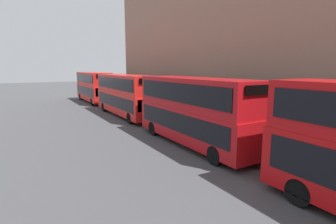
{
  "coord_description": "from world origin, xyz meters",
  "views": [
    {
      "loc": [
        -7.9,
        2.73,
        4.86
      ],
      "look_at": [
        0.48,
        17.18,
        2.02
      ],
      "focal_mm": 28.0,
      "sensor_mm": 36.0,
      "label": 1
    }
  ],
  "objects_px": {
    "bus_third_in_queue": "(126,93)",
    "bus_trailing": "(94,86)",
    "pedestrian": "(122,99)",
    "bus_second_in_queue": "(194,108)"
  },
  "relations": [
    {
      "from": "bus_third_in_queue",
      "to": "bus_trailing",
      "type": "xyz_separation_m",
      "value": [
        0.0,
        12.47,
        0.02
      ]
    },
    {
      "from": "bus_trailing",
      "to": "pedestrian",
      "type": "height_order",
      "value": "bus_trailing"
    },
    {
      "from": "bus_third_in_queue",
      "to": "pedestrian",
      "type": "relative_size",
      "value": 6.44
    },
    {
      "from": "bus_trailing",
      "to": "pedestrian",
      "type": "bearing_deg",
      "value": -65.15
    },
    {
      "from": "bus_second_in_queue",
      "to": "bus_third_in_queue",
      "type": "height_order",
      "value": "bus_second_in_queue"
    },
    {
      "from": "bus_trailing",
      "to": "pedestrian",
      "type": "distance_m",
      "value": 5.74
    },
    {
      "from": "bus_second_in_queue",
      "to": "pedestrian",
      "type": "height_order",
      "value": "bus_second_in_queue"
    },
    {
      "from": "bus_second_in_queue",
      "to": "bus_third_in_queue",
      "type": "distance_m",
      "value": 11.8
    },
    {
      "from": "pedestrian",
      "to": "bus_trailing",
      "type": "bearing_deg",
      "value": 114.85
    },
    {
      "from": "bus_third_in_queue",
      "to": "pedestrian",
      "type": "bearing_deg",
      "value": 72.67
    }
  ]
}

